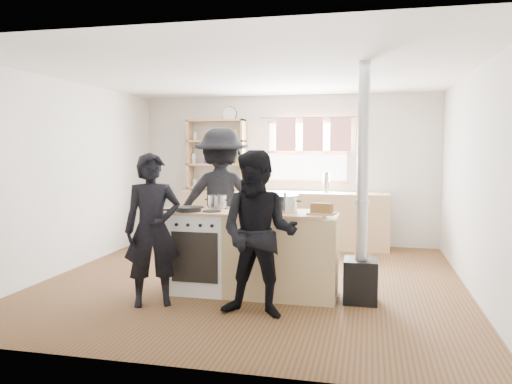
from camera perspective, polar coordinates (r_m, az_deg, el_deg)
ground at (r=6.23m, az=-0.31°, el=-10.08°), size 5.00×5.00×0.01m
back_counter at (r=8.28m, az=3.19°, el=-3.07°), size 3.40×0.55×0.90m
shelving_unit at (r=8.59m, az=-4.58°, el=4.34°), size 1.00×0.28×1.20m
thermos at (r=8.12m, az=8.04°, el=1.04°), size 0.10×0.10×0.31m
cooking_island at (r=5.57m, az=-0.14°, el=-6.94°), size 1.97×0.64×0.93m
skillet_greens at (r=5.51m, az=-7.73°, el=-1.91°), size 0.39×0.39×0.05m
roast_tray at (r=5.47m, az=0.39°, el=-1.80°), size 0.37×0.25×0.07m
stockpot_stove at (r=5.72m, az=-4.46°, el=-1.12°), size 0.22×0.22×0.18m
stockpot_counter at (r=5.41m, az=3.33°, el=-1.31°), size 0.28×0.28×0.21m
bread_board at (r=5.25m, az=7.53°, el=-2.01°), size 0.32×0.26×0.12m
flue_heater at (r=5.35m, az=11.96°, el=-5.44°), size 0.35×0.35×2.50m
person_near_left at (r=5.24m, az=-11.74°, el=-4.24°), size 0.68×0.60×1.57m
person_near_right at (r=4.78m, az=0.31°, el=-4.84°), size 0.82×0.65×1.60m
person_far at (r=6.55m, az=-3.97°, el=-0.97°), size 1.33×0.93×1.87m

